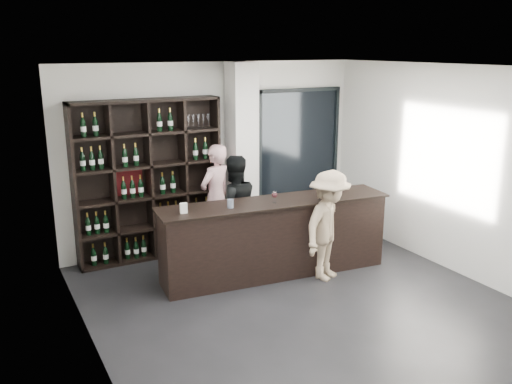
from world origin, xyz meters
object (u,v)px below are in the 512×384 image
tasting_counter (275,238)px  customer (329,226)px  wine_shelf (149,180)px  taster_pink (216,198)px  taster_black (234,209)px

tasting_counter → customer: customer is taller
wine_shelf → customer: wine_shelf is taller
wine_shelf → taster_pink: 1.07m
tasting_counter → taster_black: size_ratio=2.04×
taster_pink → tasting_counter: bearing=79.4°
tasting_counter → taster_pink: taster_pink is taller
taster_pink → taster_black: size_ratio=1.05×
taster_black → tasting_counter: bearing=116.2°
wine_shelf → taster_black: size_ratio=1.49×
wine_shelf → taster_pink: bearing=-9.4°
taster_black → taster_pink: bearing=-78.8°
taster_pink → customer: 1.98m
taster_black → customer: (0.85, -1.22, -0.04)m
wine_shelf → tasting_counter: 2.08m
tasting_counter → customer: size_ratio=2.13×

